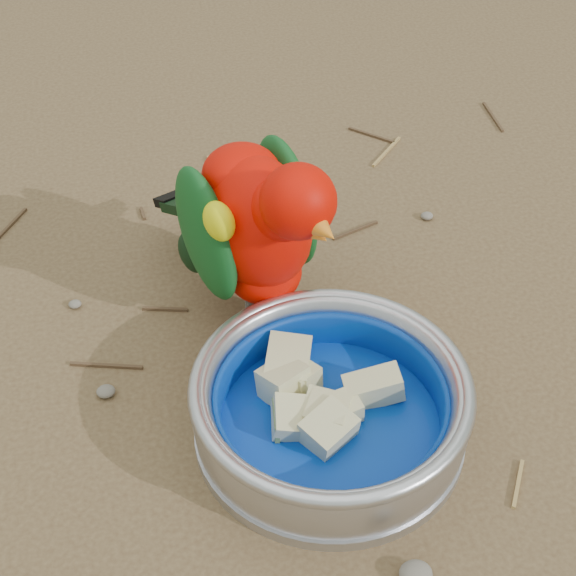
{
  "coord_description": "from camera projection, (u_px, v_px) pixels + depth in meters",
  "views": [
    {
      "loc": [
        -0.03,
        -0.47,
        0.56
      ],
      "look_at": [
        0.08,
        0.07,
        0.08
      ],
      "focal_mm": 55.0,
      "sensor_mm": 36.0,
      "label": 1
    }
  ],
  "objects": [
    {
      "name": "ground",
      "position": [
        211.0,
        425.0,
        0.72
      ],
      "size": [
        60.0,
        60.0,
        0.0
      ],
      "primitive_type": "plane",
      "color": "brown"
    },
    {
      "name": "food_bowl",
      "position": [
        329.0,
        427.0,
        0.71
      ],
      "size": [
        0.22,
        0.22,
        0.02
      ],
      "primitive_type": "cylinder",
      "color": "#B2B2BA",
      "rests_on": "ground"
    },
    {
      "name": "bowl_wall",
      "position": [
        331.0,
        402.0,
        0.69
      ],
      "size": [
        0.22,
        0.22,
        0.04
      ],
      "primitive_type": null,
      "color": "#B2B2BA",
      "rests_on": "food_bowl"
    },
    {
      "name": "fruit_wedges",
      "position": [
        330.0,
        408.0,
        0.69
      ],
      "size": [
        0.13,
        0.13,
        0.03
      ],
      "primitive_type": null,
      "color": "beige",
      "rests_on": "food_bowl"
    },
    {
      "name": "lory_parrot",
      "position": [
        258.0,
        238.0,
        0.75
      ],
      "size": [
        0.2,
        0.26,
        0.19
      ],
      "primitive_type": null,
      "rotation": [
        0.0,
        0.0,
        -2.72
      ],
      "color": "#D40A00",
      "rests_on": "ground"
    },
    {
      "name": "ground_debris",
      "position": [
        216.0,
        372.0,
        0.76
      ],
      "size": [
        0.9,
        0.8,
        0.01
      ],
      "primitive_type": null,
      "color": "#A38148",
      "rests_on": "ground"
    }
  ]
}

